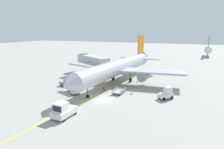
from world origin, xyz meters
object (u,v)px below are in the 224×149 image
Objects in this scene: baggage_tug_near_wing at (166,94)px; belt_loader_aft_hold at (74,88)px; safety_cone_nose_left at (137,81)px; ground_crew_marshaller at (104,86)px; baggage_cart_loaded at (67,84)px; safety_cone_nose_right at (131,93)px; belt_loader_forward_hold at (90,80)px; baggage_tug_by_cargo_door at (85,75)px; airliner at (119,67)px; baggage_cart_empty_trailing at (119,91)px; pushback_tug at (63,110)px; jet_bridge at (91,60)px.

baggage_tug_near_wing is 16.75m from belt_loader_aft_hold.
ground_crew_marshaller is at bearing -113.26° from safety_cone_nose_left.
baggage_tug_near_wing is 20.33m from baggage_cart_loaded.
safety_cone_nose_right is at bearing -177.53° from baggage_tug_near_wing.
baggage_tug_near_wing is at bearing -12.39° from belt_loader_forward_hold.
belt_loader_forward_hold is at bearing 159.81° from safety_cone_nose_right.
baggage_tug_by_cargo_door is 0.69× the size of baggage_cart_loaded.
safety_cone_nose_left is (8.59, 12.04, -0.56)m from belt_loader_aft_hold.
baggage_tug_near_wing is (11.57, -6.90, -2.49)m from airliner.
baggage_cart_empty_trailing is 8.61× the size of safety_cone_nose_left.
baggage_cart_empty_trailing is (8.01, 2.82, -0.31)m from belt_loader_aft_hold.
belt_loader_aft_hold is 14.80m from safety_cone_nose_left.
safety_cone_nose_right is at bearing 68.80° from pushback_tug.
safety_cone_nose_left is at bearing 27.88° from belt_loader_forward_hold.
jet_bridge is 3.39× the size of pushback_tug.
belt_loader_forward_hold is at bearing 167.61° from baggage_tug_near_wing.
jet_bridge is 20.69m from safety_cone_nose_right.
airliner is at bearing 30.47° from belt_loader_forward_hold.
pushback_tug is 15.96m from baggage_cart_loaded.
airliner reaches higher than safety_cone_nose_right.
safety_cone_nose_left is at bearing 66.74° from ground_crew_marshaller.
baggage_tug_by_cargo_door is at bearing 179.35° from airliner.
pushback_tug is at bearing -111.20° from safety_cone_nose_right.
belt_loader_forward_hold is (3.50, -3.28, -0.15)m from baggage_tug_by_cargo_door.
jet_bridge is (-10.43, 5.67, 0.12)m from airliner.
baggage_tug_by_cargo_door is at bearing 161.12° from baggage_tug_near_wing.
baggage_cart_loaded is 8.58× the size of safety_cone_nose_right.
safety_cone_nose_right is (10.85, -3.99, -0.56)m from belt_loader_forward_hold.
baggage_tug_near_wing is at bearing 0.61° from baggage_cart_loaded.
baggage_tug_near_wing is 17.37m from belt_loader_forward_hold.
belt_loader_aft_hold is 1.20× the size of baggage_cart_empty_trailing.
belt_loader_aft_hold is (-4.82, -10.36, -2.64)m from airliner.
pushback_tug is 22.13m from safety_cone_nose_left.
pushback_tug is 13.98m from safety_cone_nose_right.
baggage_cart_loaded is 2.22× the size of ground_crew_marshaller.
jet_bridge is at bearing 141.05° from safety_cone_nose_right.
airliner reaches higher than belt_loader_forward_hold.
airliner is 11.66m from baggage_cart_loaded.
airliner is 9.32× the size of baggage_cart_empty_trailing.
belt_loader_forward_hold is at bearing 108.84° from pushback_tug.
baggage_cart_empty_trailing is at bearing 77.55° from pushback_tug.
safety_cone_nose_left is at bearing 54.48° from belt_loader_aft_hold.
baggage_tug_by_cargo_door is at bearing 147.72° from baggage_cart_empty_trailing.
baggage_tug_near_wing is (22.00, -12.57, -2.62)m from jet_bridge.
airliner is 7.52× the size of belt_loader_forward_hold.
baggage_cart_loaded is at bearing 179.37° from ground_crew_marshaller.
safety_cone_nose_left is at bearing 81.23° from pushback_tug.
baggage_cart_loaded is 11.96m from baggage_cart_empty_trailing.
baggage_cart_empty_trailing is 8.61× the size of safety_cone_nose_right.
baggage_tug_by_cargo_door reaches higher than baggage_cart_loaded.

